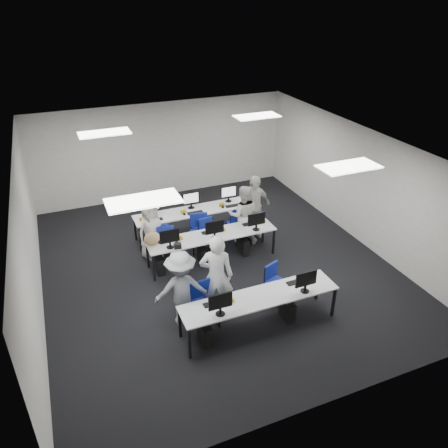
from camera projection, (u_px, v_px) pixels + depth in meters
name	position (u px, v px, depth m)	size (l,w,h in m)	color
room	(215.00, 210.00, 10.05)	(9.00, 9.02, 3.00)	black
ceiling_panels	(214.00, 148.00, 9.33)	(5.20, 4.60, 0.02)	white
desk_front	(260.00, 299.00, 8.49)	(3.20, 0.70, 0.73)	white
desk_mid	(212.00, 237.00, 10.60)	(3.20, 0.70, 0.73)	white
desk_back	(193.00, 212.00, 11.74)	(3.20, 0.70, 0.73)	white
equipment_front	(251.00, 315.00, 8.57)	(2.51, 0.41, 1.19)	#0B379B
equipment_mid	(205.00, 250.00, 10.68)	(2.91, 0.41, 1.19)	white
equipment_back	(200.00, 221.00, 11.97)	(2.91, 0.41, 1.19)	white
chair_0	(205.00, 312.00, 8.73)	(0.50, 0.54, 0.93)	navy
chair_1	(276.00, 289.00, 9.44)	(0.55, 0.57, 0.84)	navy
chair_2	(165.00, 248.00, 10.93)	(0.46, 0.49, 0.82)	navy
chair_3	(200.00, 239.00, 11.24)	(0.55, 0.59, 0.95)	navy
chair_4	(242.00, 232.00, 11.61)	(0.51, 0.54, 0.87)	navy
chair_5	(166.00, 244.00, 11.04)	(0.52, 0.56, 0.91)	navy
chair_6	(203.00, 235.00, 11.51)	(0.45, 0.49, 0.85)	navy
chair_7	(235.00, 230.00, 11.76)	(0.46, 0.49, 0.82)	navy
handbag	(152.00, 239.00, 10.10)	(0.40, 0.25, 0.33)	#A28454
student_0	(216.00, 276.00, 8.73)	(0.68, 0.44, 1.86)	silver
student_1	(243.00, 215.00, 11.32)	(0.79, 0.61, 1.62)	silver
student_2	(151.00, 230.00, 10.72)	(0.74, 0.48, 1.51)	silver
student_3	(254.00, 207.00, 11.55)	(1.04, 0.43, 1.77)	silver
photographer	(181.00, 289.00, 8.53)	(1.07, 0.61, 1.65)	gray
dslr_camera	(178.00, 246.00, 8.26)	(0.14, 0.18, 0.10)	black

